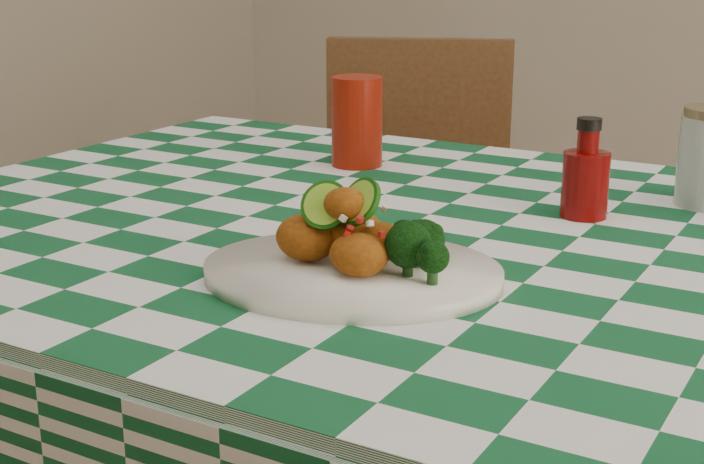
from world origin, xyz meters
The scene contains 6 objects.
plate centered at (-0.06, -0.22, 0.80)m, with size 0.32×0.25×0.02m, color white, non-canonical shape.
fried_chicken_pile centered at (-0.06, -0.22, 0.85)m, with size 0.13×0.10×0.08m, color #9D4E0F, non-canonical shape.
broccoli_side centered at (0.02, -0.20, 0.83)m, with size 0.07×0.07×0.06m, color black, non-canonical shape.
red_tumbler centered at (-0.33, 0.27, 0.86)m, with size 0.08×0.08×0.14m, color maroon.
ketchup_bottle centered at (0.08, 0.16, 0.85)m, with size 0.06×0.06×0.13m, color #640505, non-canonical shape.
wooden_chair_left centered at (-0.47, 0.76, 0.46)m, with size 0.42×0.44×0.92m, color #472814, non-canonical shape.
Camera 1 is at (0.44, -1.08, 1.14)m, focal length 50.00 mm.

